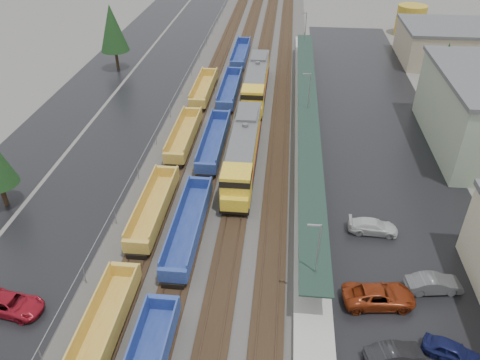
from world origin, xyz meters
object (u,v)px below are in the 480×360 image
object	(u,v)px
well_string_yellow	(132,261)
storage_tank	(410,20)
parked_car_east_c	(373,227)
parked_car_west_c	(12,304)
parked_car_east_d	(452,351)
locomotive_lead	(243,152)
parked_car_east_e	(434,284)
parked_car_east_a	(394,354)
parked_car_east_b	(379,296)
locomotive_trail	(256,83)
well_string_blue	(203,178)

from	to	relation	value
well_string_yellow	storage_tank	xyz separation A→B (m)	(37.71, 74.35, 1.86)
parked_car_east_c	storage_tank	bearing A→B (deg)	-10.78
well_string_yellow	parked_car_west_c	xyz separation A→B (m)	(-8.20, -5.31, -0.41)
well_string_yellow	storage_tank	size ratio (longest dim) A/B	14.98
parked_car_east_d	locomotive_lead	bearing A→B (deg)	59.65
well_string_yellow	parked_car_east_e	bearing A→B (deg)	0.61
well_string_yellow	parked_car_east_a	world-z (taller)	well_string_yellow
storage_tank	parked_car_east_e	world-z (taller)	storage_tank
well_string_yellow	parked_car_east_b	bearing A→B (deg)	-4.31
locomotive_lead	parked_car_east_d	bearing A→B (deg)	-53.68
well_string_yellow	parked_car_east_c	bearing A→B (deg)	19.03
parked_car_east_b	parked_car_east_e	distance (m)	5.05
parked_car_east_e	parked_car_east_a	bearing A→B (deg)	140.38
parked_car_east_b	parked_car_east_d	distance (m)	6.48
well_string_yellow	parked_car_east_a	bearing A→B (deg)	-18.09
well_string_yellow	parked_car_east_e	xyz separation A→B (m)	(25.50, 0.27, -0.36)
locomotive_trail	parked_car_east_c	size ratio (longest dim) A/B	4.26
locomotive_trail	parked_car_east_d	size ratio (longest dim) A/B	4.91
parked_car_west_c	parked_car_east_c	world-z (taller)	parked_car_west_c
parked_car_east_a	parked_car_east_d	xyz separation A→B (m)	(4.17, 0.66, -0.00)
well_string_blue	parked_car_east_e	world-z (taller)	well_string_blue
well_string_blue	storage_tank	xyz separation A→B (m)	(33.71, 60.92, 1.85)
parked_car_east_b	well_string_yellow	bearing A→B (deg)	79.16
parked_car_east_c	well_string_blue	bearing A→B (deg)	73.91
well_string_blue	parked_car_east_d	bearing A→B (deg)	-42.74
parked_car_east_e	parked_car_east_c	bearing A→B (deg)	20.77
locomotive_trail	locomotive_lead	bearing A→B (deg)	-90.00
parked_car_east_c	parked_car_east_d	world-z (taller)	parked_car_east_d
parked_car_east_b	parked_car_east_e	world-z (taller)	parked_car_east_b
locomotive_trail	well_string_yellow	size ratio (longest dim) A/B	0.23
locomotive_lead	locomotive_trail	bearing A→B (deg)	90.00
parked_car_east_a	storage_tank	bearing A→B (deg)	-25.99
parked_car_east_a	parked_car_east_b	world-z (taller)	parked_car_east_b
parked_car_west_c	parked_car_east_b	bearing A→B (deg)	-74.21
well_string_blue	storage_tank	world-z (taller)	storage_tank
locomotive_lead	parked_car_east_b	xyz separation A→B (m)	(12.79, -18.85, -1.62)
well_string_blue	parked_car_east_d	world-z (taller)	well_string_blue
parked_car_east_e	locomotive_trail	bearing A→B (deg)	16.53
locomotive_trail	parked_car_east_a	size ratio (longest dim) A/B	4.73
locomotive_lead	parked_car_east_d	xyz separation A→B (m)	(17.29, -23.52, -1.73)
locomotive_trail	well_string_yellow	distance (m)	39.13
locomotive_lead	well_string_blue	world-z (taller)	locomotive_lead
locomotive_trail	parked_car_east_d	distance (m)	47.79
parked_car_east_d	parked_car_east_e	xyz separation A→B (m)	(0.21, 6.51, 0.06)
well_string_blue	storage_tank	bearing A→B (deg)	61.04
storage_tank	locomotive_lead	bearing A→B (deg)	-117.50
parked_car_east_e	well_string_blue	bearing A→B (deg)	50.33
locomotive_lead	locomotive_trail	xyz separation A→B (m)	(0.00, 21.00, 0.00)
parked_car_east_b	parked_car_east_c	distance (m)	9.03
parked_car_east_a	parked_car_east_e	xyz separation A→B (m)	(4.38, 7.17, 0.06)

